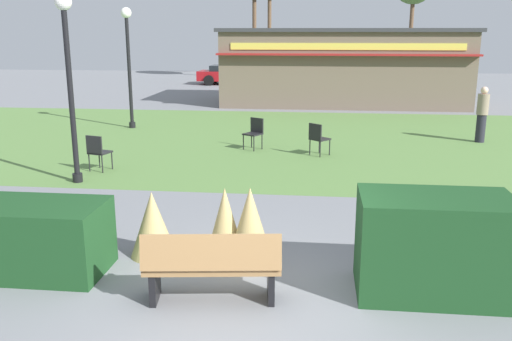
{
  "coord_description": "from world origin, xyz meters",
  "views": [
    {
      "loc": [
        0.82,
        -6.21,
        3.31
      ],
      "look_at": [
        -0.17,
        2.57,
        1.06
      ],
      "focal_mm": 38.61,
      "sensor_mm": 36.0,
      "label": 1
    }
  ],
  "objects_px": {
    "park_bench": "(212,266)",
    "lamppost_mid": "(68,66)",
    "cafe_chair_west": "(97,150)",
    "cafe_chair_center": "(318,137)",
    "trash_bin": "(457,255)",
    "parked_car_west_slot": "(232,74)",
    "cafe_chair_east": "(255,131)",
    "food_kiosk": "(343,66)",
    "person_strolling": "(482,114)",
    "lamppost_far": "(128,53)"
  },
  "relations": [
    {
      "from": "person_strolling",
      "to": "parked_car_west_slot",
      "type": "distance_m",
      "value": 20.45
    },
    {
      "from": "food_kiosk",
      "to": "lamppost_far",
      "type": "bearing_deg",
      "value": -134.86
    },
    {
      "from": "lamppost_far",
      "to": "food_kiosk",
      "type": "xyz_separation_m",
      "value": [
        7.55,
        7.58,
        -0.85
      ]
    },
    {
      "from": "cafe_chair_west",
      "to": "parked_car_west_slot",
      "type": "height_order",
      "value": "parked_car_west_slot"
    },
    {
      "from": "park_bench",
      "to": "cafe_chair_center",
      "type": "height_order",
      "value": "park_bench"
    },
    {
      "from": "cafe_chair_west",
      "to": "person_strolling",
      "type": "bearing_deg",
      "value": 25.14
    },
    {
      "from": "park_bench",
      "to": "parked_car_west_slot",
      "type": "bearing_deg",
      "value": 98.46
    },
    {
      "from": "cafe_chair_west",
      "to": "cafe_chair_center",
      "type": "bearing_deg",
      "value": 23.9
    },
    {
      "from": "lamppost_mid",
      "to": "cafe_chair_east",
      "type": "bearing_deg",
      "value": 48.39
    },
    {
      "from": "cafe_chair_east",
      "to": "lamppost_mid",
      "type": "bearing_deg",
      "value": -131.61
    },
    {
      "from": "lamppost_far",
      "to": "cafe_chair_west",
      "type": "xyz_separation_m",
      "value": [
        1.22,
        -6.06,
        -2.04
      ]
    },
    {
      "from": "park_bench",
      "to": "trash_bin",
      "type": "height_order",
      "value": "park_bench"
    },
    {
      "from": "person_strolling",
      "to": "cafe_chair_west",
      "type": "bearing_deg",
      "value": -88.59
    },
    {
      "from": "park_bench",
      "to": "parked_car_west_slot",
      "type": "relative_size",
      "value": 0.41
    },
    {
      "from": "trash_bin",
      "to": "food_kiosk",
      "type": "distance_m",
      "value": 19.06
    },
    {
      "from": "lamppost_mid",
      "to": "food_kiosk",
      "type": "xyz_separation_m",
      "value": [
        6.42,
        14.64,
        -0.85
      ]
    },
    {
      "from": "person_strolling",
      "to": "lamppost_mid",
      "type": "bearing_deg",
      "value": -84.38
    },
    {
      "from": "food_kiosk",
      "to": "cafe_chair_west",
      "type": "xyz_separation_m",
      "value": [
        -6.33,
        -13.64,
        -1.19
      ]
    },
    {
      "from": "lamppost_mid",
      "to": "parked_car_west_slot",
      "type": "bearing_deg",
      "value": 90.4
    },
    {
      "from": "lamppost_far",
      "to": "parked_car_west_slot",
      "type": "bearing_deg",
      "value": 86.62
    },
    {
      "from": "cafe_chair_center",
      "to": "parked_car_west_slot",
      "type": "height_order",
      "value": "parked_car_west_slot"
    },
    {
      "from": "cafe_chair_east",
      "to": "parked_car_west_slot",
      "type": "height_order",
      "value": "parked_car_west_slot"
    },
    {
      "from": "food_kiosk",
      "to": "person_strolling",
      "type": "bearing_deg",
      "value": -66.51
    },
    {
      "from": "lamppost_far",
      "to": "person_strolling",
      "type": "bearing_deg",
      "value": -6.41
    },
    {
      "from": "lamppost_far",
      "to": "parked_car_west_slot",
      "type": "distance_m",
      "value": 16.45
    },
    {
      "from": "cafe_chair_center",
      "to": "parked_car_west_slot",
      "type": "relative_size",
      "value": 0.21
    },
    {
      "from": "lamppost_far",
      "to": "person_strolling",
      "type": "height_order",
      "value": "lamppost_far"
    },
    {
      "from": "park_bench",
      "to": "cafe_chair_west",
      "type": "height_order",
      "value": "park_bench"
    },
    {
      "from": "trash_bin",
      "to": "cafe_chair_center",
      "type": "bearing_deg",
      "value": 103.66
    },
    {
      "from": "trash_bin",
      "to": "person_strolling",
      "type": "relative_size",
      "value": 0.5
    },
    {
      "from": "cafe_chair_west",
      "to": "cafe_chair_east",
      "type": "height_order",
      "value": "same"
    },
    {
      "from": "trash_bin",
      "to": "person_strolling",
      "type": "height_order",
      "value": "person_strolling"
    },
    {
      "from": "cafe_chair_east",
      "to": "person_strolling",
      "type": "bearing_deg",
      "value": 14.82
    },
    {
      "from": "park_bench",
      "to": "trash_bin",
      "type": "bearing_deg",
      "value": 15.39
    },
    {
      "from": "cafe_chair_center",
      "to": "cafe_chair_west",
      "type": "bearing_deg",
      "value": -156.1
    },
    {
      "from": "cafe_chair_east",
      "to": "cafe_chair_west",
      "type": "bearing_deg",
      "value": -139.07
    },
    {
      "from": "lamppost_mid",
      "to": "person_strolling",
      "type": "bearing_deg",
      "value": 29.35
    },
    {
      "from": "lamppost_far",
      "to": "cafe_chair_west",
      "type": "bearing_deg",
      "value": -78.63
    },
    {
      "from": "trash_bin",
      "to": "food_kiosk",
      "type": "height_order",
      "value": "food_kiosk"
    },
    {
      "from": "lamppost_mid",
      "to": "trash_bin",
      "type": "xyz_separation_m",
      "value": [
        7.22,
        -4.36,
        -2.15
      ]
    },
    {
      "from": "cafe_chair_east",
      "to": "cafe_chair_center",
      "type": "relative_size",
      "value": 1.0
    },
    {
      "from": "lamppost_far",
      "to": "person_strolling",
      "type": "xyz_separation_m",
      "value": [
        11.4,
        -1.28,
        -1.71
      ]
    },
    {
      "from": "park_bench",
      "to": "lamppost_mid",
      "type": "relative_size",
      "value": 0.43
    },
    {
      "from": "lamppost_far",
      "to": "cafe_chair_west",
      "type": "relative_size",
      "value": 4.57
    },
    {
      "from": "food_kiosk",
      "to": "cafe_chair_west",
      "type": "relative_size",
      "value": 12.46
    },
    {
      "from": "food_kiosk",
      "to": "person_strolling",
      "type": "distance_m",
      "value": 9.7
    },
    {
      "from": "lamppost_mid",
      "to": "cafe_chair_center",
      "type": "bearing_deg",
      "value": 31.89
    },
    {
      "from": "cafe_chair_west",
      "to": "cafe_chair_center",
      "type": "distance_m",
      "value": 5.75
    },
    {
      "from": "food_kiosk",
      "to": "trash_bin",
      "type": "bearing_deg",
      "value": -87.59
    },
    {
      "from": "park_bench",
      "to": "trash_bin",
      "type": "xyz_separation_m",
      "value": [
        3.13,
        0.86,
        -0.06
      ]
    }
  ]
}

